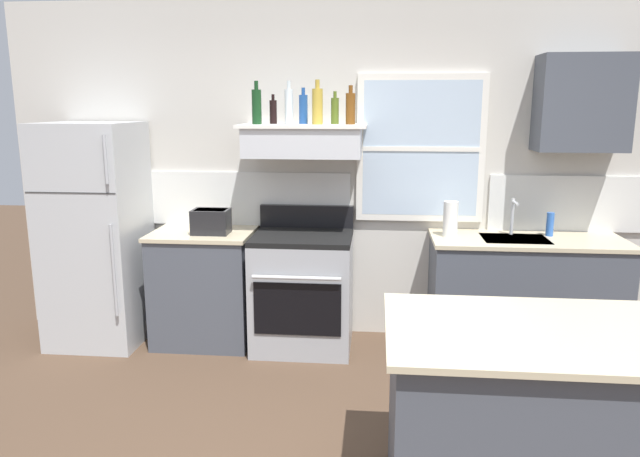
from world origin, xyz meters
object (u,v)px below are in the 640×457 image
(bottle_clear_tall, at_px, (289,106))
(paper_towel_roll, at_px, (450,219))
(dish_soap_bottle, at_px, (550,224))
(bottle_amber_wine, at_px, (351,108))
(stove_range, at_px, (303,290))
(toaster, at_px, (211,221))
(bottle_blue_liqueur, at_px, (303,109))
(bottle_champagne_gold_foil, at_px, (317,106))
(refrigerator, at_px, (96,235))
(bottle_dark_green_wine, at_px, (257,106))
(kitchen_island, at_px, (536,422))
(bottle_olive_oil_square, at_px, (335,110))
(bottle_balsamic_dark, at_px, (273,111))

(bottle_clear_tall, bearing_deg, paper_towel_roll, -4.76)
(dish_soap_bottle, bearing_deg, bottle_clear_tall, 179.91)
(bottle_amber_wine, bearing_deg, stove_range, -166.99)
(toaster, relative_size, stove_range, 0.27)
(bottle_clear_tall, height_order, bottle_blue_liqueur, bottle_clear_tall)
(bottle_blue_liqueur, height_order, dish_soap_bottle, bottle_blue_liqueur)
(bottle_champagne_gold_foil, bearing_deg, bottle_blue_liqueur, 137.71)
(refrigerator, bearing_deg, paper_towel_roll, 1.25)
(bottle_dark_green_wine, height_order, kitchen_island, bottle_dark_green_wine)
(stove_range, distance_m, bottle_amber_wine, 1.45)
(toaster, bearing_deg, bottle_champagne_gold_foil, 5.36)
(refrigerator, bearing_deg, dish_soap_bottle, 2.60)
(bottle_olive_oil_square, xyz_separation_m, bottle_amber_wine, (0.12, -0.05, 0.02))
(refrigerator, distance_m, stove_range, 1.70)
(bottle_balsamic_dark, height_order, bottle_blue_liqueur, bottle_blue_liqueur)
(bottle_balsamic_dark, bearing_deg, bottle_clear_tall, -3.75)
(stove_range, bearing_deg, bottle_champagne_gold_foil, 20.60)
(refrigerator, bearing_deg, bottle_dark_green_wine, 2.65)
(stove_range, relative_size, bottle_dark_green_wine, 3.42)
(toaster, bearing_deg, refrigerator, 179.29)
(stove_range, height_order, bottle_blue_liqueur, bottle_blue_liqueur)
(refrigerator, relative_size, paper_towel_roll, 6.51)
(bottle_champagne_gold_foil, relative_size, dish_soap_bottle, 1.81)
(bottle_olive_oil_square, height_order, dish_soap_bottle, bottle_olive_oil_square)
(stove_range, relative_size, bottle_blue_liqueur, 4.02)
(refrigerator, relative_size, stove_range, 1.61)
(bottle_balsamic_dark, bearing_deg, kitchen_island, -52.02)
(bottle_clear_tall, xyz_separation_m, bottle_blue_liqueur, (0.11, 0.01, -0.02))
(bottle_champagne_gold_foil, bearing_deg, bottle_dark_green_wine, -179.41)
(stove_range, bearing_deg, bottle_blue_liqueur, 92.34)
(bottle_dark_green_wine, relative_size, bottle_clear_tall, 0.99)
(bottle_balsamic_dark, xyz_separation_m, bottle_champagne_gold_foil, (0.35, -0.11, 0.04))
(bottle_amber_wine, bearing_deg, bottle_olive_oil_square, 158.32)
(bottle_clear_tall, distance_m, bottle_amber_wine, 0.48)
(bottle_olive_oil_square, xyz_separation_m, paper_towel_roll, (0.88, -0.09, -0.80))
(bottle_dark_green_wine, xyz_separation_m, bottle_clear_tall, (0.23, 0.10, 0.00))
(toaster, height_order, paper_towel_roll, paper_towel_roll)
(refrigerator, relative_size, bottle_clear_tall, 5.45)
(stove_range, relative_size, dish_soap_bottle, 6.06)
(bottle_champagne_gold_foil, distance_m, dish_soap_bottle, 1.98)
(bottle_balsamic_dark, relative_size, dish_soap_bottle, 1.24)
(paper_towel_roll, bearing_deg, bottle_amber_wine, 176.63)
(bottle_balsamic_dark, xyz_separation_m, bottle_amber_wine, (0.60, -0.07, 0.03))
(bottle_olive_oil_square, bearing_deg, toaster, -170.11)
(refrigerator, xyz_separation_m, kitchen_island, (2.96, -1.82, -0.42))
(bottle_balsamic_dark, bearing_deg, toaster, -158.66)
(bottle_balsamic_dark, bearing_deg, bottle_dark_green_wine, -133.57)
(dish_soap_bottle, bearing_deg, paper_towel_roll, -172.49)
(bottle_balsamic_dark, distance_m, kitchen_island, 2.88)
(bottle_clear_tall, distance_m, bottle_olive_oil_square, 0.35)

